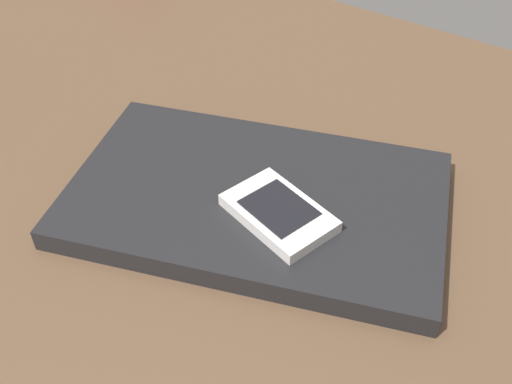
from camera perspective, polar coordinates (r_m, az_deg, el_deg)
desk_surface at (r=65.07cm, az=0.80°, el=1.37°), size 120.00×80.00×3.00cm
laptop_closed at (r=58.71cm, az=0.00°, el=-0.65°), size 41.02×32.21×2.22cm
cell_phone_on_laptop at (r=54.84cm, az=2.17°, el=-1.97°), size 11.24×8.71×1.32cm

